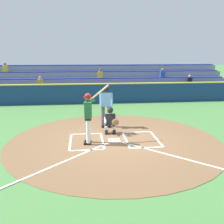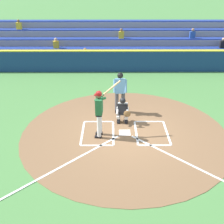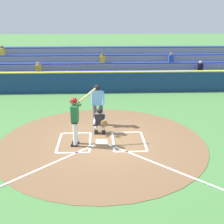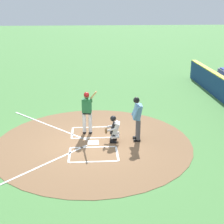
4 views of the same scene
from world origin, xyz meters
The scene contains 7 objects.
ground_plane centered at (0.00, 0.00, 0.00)m, with size 120.00×120.00×0.00m, color #4C8442.
dirt_circle centered at (0.00, 0.00, 0.01)m, with size 8.00×8.00×0.01m, color brown.
home_plate_and_chalk centered at (0.00, 0.88, 0.01)m, with size 7.93×4.91×0.01m.
batter centered at (0.96, 0.22, 1.10)m, with size 0.98×0.64×2.13m.
catcher centered at (0.05, -0.84, 0.59)m, with size 0.59×0.65×1.13m.
plate_umpire centered at (0.14, -1.81, 1.08)m, with size 0.58×0.41×1.86m.
baseball centered at (-0.04, -0.90, 0.04)m, with size 0.07×0.07×0.07m, color white.
Camera 4 is at (-12.00, 0.02, 5.57)m, focal length 51.68 mm.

